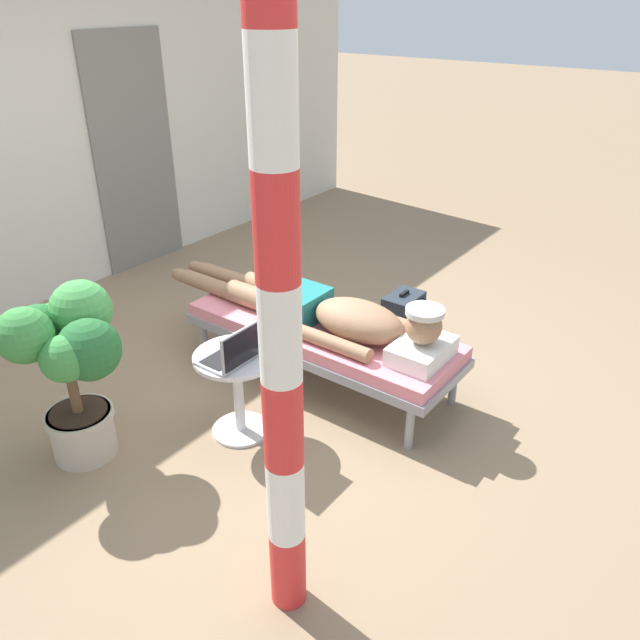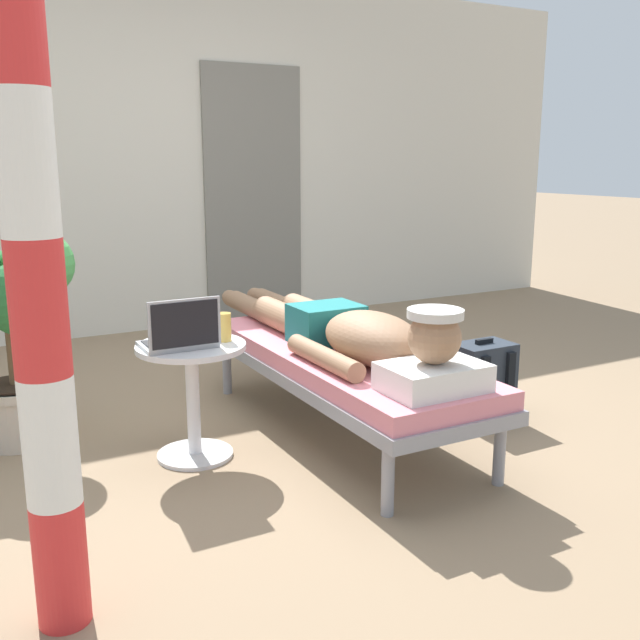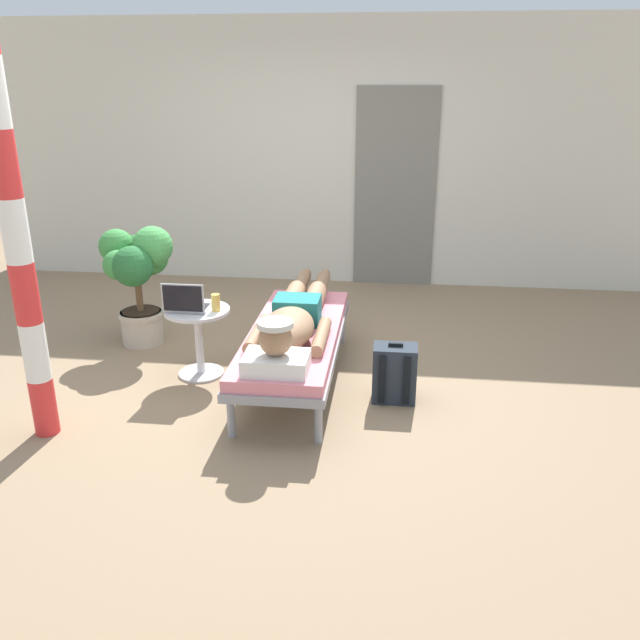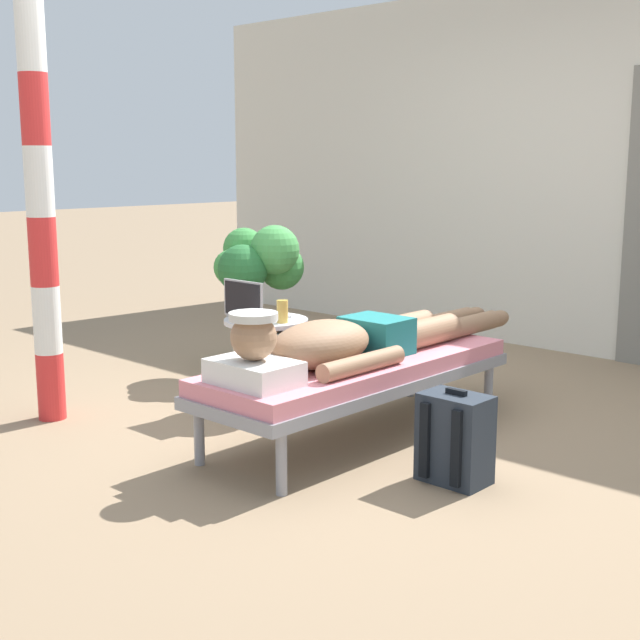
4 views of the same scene
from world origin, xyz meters
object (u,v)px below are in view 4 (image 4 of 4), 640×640
object	(u,v)px
side_table	(266,348)
drink_glass	(282,311)
person_reclining	(352,340)
laptop	(252,309)
potted_plant	(259,278)
lounge_chair	(357,372)
porch_post	(39,182)
backpack	(455,439)

from	to	relation	value
side_table	drink_glass	bearing A→B (deg)	-6.16
person_reclining	side_table	world-z (taller)	person_reclining
person_reclining	laptop	bearing A→B (deg)	176.45
laptop	potted_plant	world-z (taller)	potted_plant
lounge_chair	person_reclining	bearing A→B (deg)	-90.00
lounge_chair	side_table	xyz separation A→B (m)	(-0.73, 0.05, 0.01)
lounge_chair	porch_post	size ratio (longest dim) A/B	0.71
laptop	person_reclining	bearing A→B (deg)	-3.55
side_table	potted_plant	xyz separation A→B (m)	(-0.66, 0.57, 0.28)
lounge_chair	drink_glass	xyz separation A→B (m)	(-0.58, 0.04, 0.24)
side_table	potted_plant	size ratio (longest dim) A/B	0.52
side_table	porch_post	bearing A→B (deg)	-127.04
porch_post	drink_glass	bearing A→B (deg)	47.16
lounge_chair	person_reclining	size ratio (longest dim) A/B	0.85
lounge_chair	drink_glass	size ratio (longest dim) A/B	14.56
side_table	porch_post	xyz separation A→B (m)	(-0.72, -0.96, 0.95)
lounge_chair	porch_post	xyz separation A→B (m)	(-1.45, -0.90, 0.96)
drink_glass	potted_plant	size ratio (longest dim) A/B	0.13
laptop	backpack	size ratio (longest dim) A/B	0.73
laptop	porch_post	size ratio (longest dim) A/B	0.12
person_reclining	porch_post	distance (m)	1.86
person_reclining	drink_glass	world-z (taller)	person_reclining
backpack	lounge_chair	bearing A→B (deg)	165.78
backpack	drink_glass	bearing A→B (deg)	170.42
backpack	porch_post	distance (m)	2.55
side_table	porch_post	size ratio (longest dim) A/B	0.20
person_reclining	porch_post	world-z (taller)	porch_post
side_table	laptop	size ratio (longest dim) A/B	1.69
side_table	potted_plant	distance (m)	0.91
person_reclining	laptop	distance (m)	0.79
lounge_chair	potted_plant	size ratio (longest dim) A/B	1.84
drink_glass	lounge_chair	bearing A→B (deg)	-3.60
drink_glass	backpack	bearing A→B (deg)	-9.58
laptop	potted_plant	distance (m)	0.86
lounge_chair	drink_glass	world-z (taller)	drink_glass
potted_plant	drink_glass	bearing A→B (deg)	-35.86
lounge_chair	side_table	bearing A→B (deg)	175.88
side_table	backpack	distance (m)	1.48
side_table	drink_glass	size ratio (longest dim) A/B	4.14
side_table	laptop	world-z (taller)	laptop
laptop	backpack	world-z (taller)	laptop
laptop	backpack	distance (m)	1.58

